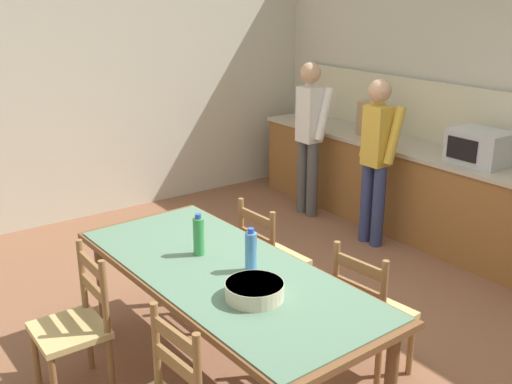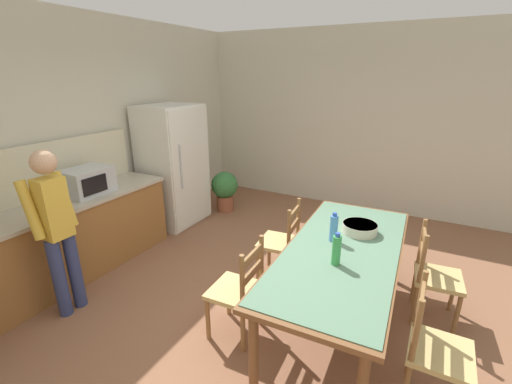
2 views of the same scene
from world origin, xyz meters
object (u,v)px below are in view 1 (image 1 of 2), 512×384
at_px(microwave, 480,147).
at_px(paper_bag, 370,119).
at_px(person_at_sink, 309,131).
at_px(person_at_counter, 376,154).
at_px(chair_side_near_left, 75,327).
at_px(chair_side_far_left, 270,260).
at_px(dining_table, 225,281).
at_px(bottle_near_centre, 199,236).
at_px(chair_side_far_right, 370,314).
at_px(serving_bowl, 254,289).
at_px(bottle_off_centre, 251,251).

xyz_separation_m(microwave, paper_bag, (-1.32, -0.01, 0.03)).
relative_size(person_at_sink, person_at_counter, 1.03).
bearing_deg(person_at_counter, chair_side_near_left, -170.04).
bearing_deg(chair_side_far_left, microwave, -99.13).
bearing_deg(dining_table, chair_side_near_left, -120.94).
distance_m(bottle_near_centre, chair_side_far_right, 1.17).
xyz_separation_m(dining_table, serving_bowl, (0.38, -0.06, 0.13)).
relative_size(paper_bag, chair_side_near_left, 0.40).
bearing_deg(bottle_near_centre, microwave, 90.06).
bearing_deg(bottle_off_centre, chair_side_far_right, 61.00).
distance_m(microwave, bottle_off_centre, 2.78).
height_order(chair_side_far_right, person_at_sink, person_at_sink).
distance_m(paper_bag, dining_table, 3.30).
relative_size(paper_bag, chair_side_far_right, 0.40).
distance_m(bottle_off_centre, chair_side_near_left, 1.16).
distance_m(chair_side_near_left, person_at_counter, 3.20).
height_order(serving_bowl, chair_side_far_left, chair_side_far_left).
relative_size(serving_bowl, chair_side_near_left, 0.35).
xyz_separation_m(paper_bag, chair_side_far_right, (2.07, -2.09, -0.63)).
relative_size(paper_bag, dining_table, 0.16).
height_order(person_at_sink, person_at_counter, person_at_sink).
xyz_separation_m(bottle_near_centre, chair_side_far_right, (0.74, 0.78, -0.47)).
bearing_deg(chair_side_far_left, chair_side_near_left, 89.47).
bearing_deg(person_at_sink, paper_bag, -38.71).
xyz_separation_m(bottle_near_centre, person_at_counter, (-0.74, 2.36, -0.01)).
bearing_deg(serving_bowl, dining_table, 171.79).
relative_size(dining_table, serving_bowl, 6.93).
bearing_deg(person_at_counter, microwave, -54.77).
bearing_deg(chair_side_far_left, paper_bag, -65.68).
bearing_deg(chair_side_far_left, person_at_counter, -75.66).
height_order(dining_table, bottle_near_centre, bottle_near_centre).
bearing_deg(dining_table, serving_bowl, -8.21).
height_order(dining_table, chair_side_near_left, chair_side_near_left).
distance_m(paper_bag, chair_side_near_left, 3.86).
height_order(microwave, chair_side_far_left, microwave).
xyz_separation_m(bottle_off_centre, chair_side_far_left, (-0.62, 0.62, -0.47)).
bearing_deg(person_at_sink, chair_side_far_right, -123.00).
bearing_deg(paper_bag, bottle_off_centre, -58.13).
xyz_separation_m(chair_side_far_right, chair_side_near_left, (-0.93, -1.54, 0.00)).
xyz_separation_m(chair_side_far_left, chair_side_near_left, (0.06, -1.51, 0.00)).
relative_size(bottle_off_centre, chair_side_near_left, 0.30).
bearing_deg(person_at_counter, paper_bag, 48.99).
distance_m(microwave, dining_table, 2.90).
height_order(microwave, chair_side_far_right, microwave).
distance_m(bottle_off_centre, serving_bowl, 0.34).
bearing_deg(serving_bowl, chair_side_far_left, 138.76).
xyz_separation_m(paper_bag, person_at_sink, (-0.39, -0.49, -0.14)).
bearing_deg(bottle_near_centre, bottle_off_centre, 18.89).
xyz_separation_m(paper_bag, dining_table, (1.60, -2.86, -0.36)).
distance_m(chair_side_near_left, person_at_sink, 3.53).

